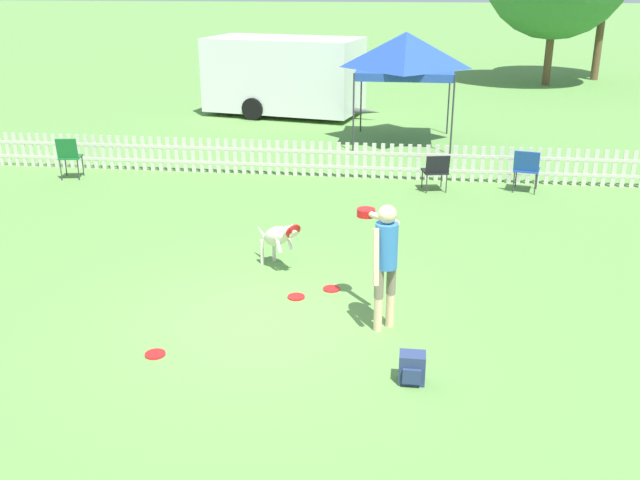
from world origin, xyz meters
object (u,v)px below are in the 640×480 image
object	(u,v)px
leaping_dog	(278,236)
folding_chair_green_right	(436,169)
frisbee_near_handler	(155,354)
folding_chair_center	(527,167)
equipment_trailer	(284,74)
folding_chair_blue_left	(69,154)
frisbee_midfield	(331,289)
canopy_tent_main	(406,54)
backpack_on_grass	(412,368)
handler_person	(384,251)
frisbee_near_dog	(296,297)

from	to	relation	value
leaping_dog	folding_chair_green_right	xyz separation A→B (m)	(2.44, 4.50, -0.05)
frisbee_near_handler	folding_chair_center	world-z (taller)	folding_chair_center
frisbee_near_handler	folding_chair_green_right	world-z (taller)	folding_chair_green_right
leaping_dog	equipment_trailer	bearing A→B (deg)	-123.87
leaping_dog	folding_chair_center	world-z (taller)	folding_chair_center
leaping_dog	folding_chair_center	xyz separation A→B (m)	(4.27, 4.69, 0.01)
leaping_dog	folding_chair_blue_left	xyz separation A→B (m)	(-5.45, 4.41, 0.04)
leaping_dog	folding_chair_center	size ratio (longest dim) A/B	1.00
folding_chair_center	frisbee_midfield	bearing A→B (deg)	70.92
folding_chair_green_right	canopy_tent_main	xyz separation A→B (m)	(-0.78, 4.62, 1.83)
backpack_on_grass	equipment_trailer	distance (m)	16.29
handler_person	equipment_trailer	bearing A→B (deg)	61.29
frisbee_midfield	equipment_trailer	size ratio (longest dim) A/B	0.04
frisbee_midfield	folding_chair_green_right	distance (m)	5.43
leaping_dog	folding_chair_green_right	bearing A→B (deg)	-162.09
backpack_on_grass	equipment_trailer	size ratio (longest dim) A/B	0.06
frisbee_near_dog	frisbee_midfield	bearing A→B (deg)	36.15
frisbee_near_handler	frisbee_midfield	xyz separation A→B (m)	(1.84, 2.13, 0.00)
frisbee_near_dog	folding_chair_green_right	bearing A→B (deg)	70.04
frisbee_near_handler	folding_chair_center	size ratio (longest dim) A/B	0.27
handler_person	frisbee_midfield	bearing A→B (deg)	82.88
leaping_dog	canopy_tent_main	size ratio (longest dim) A/B	0.31
leaping_dog	canopy_tent_main	xyz separation A→B (m)	(1.66, 9.12, 1.78)
frisbee_midfield	folding_chair_blue_left	world-z (taller)	folding_chair_blue_left
frisbee_near_handler	folding_chair_center	xyz separation A→B (m)	(5.22, 7.50, 0.52)
equipment_trailer	handler_person	bearing A→B (deg)	-63.29
leaping_dog	frisbee_near_dog	size ratio (longest dim) A/B	3.70
equipment_trailer	folding_chair_blue_left	bearing A→B (deg)	-99.75
frisbee_near_handler	leaping_dog	bearing A→B (deg)	71.27
handler_person	frisbee_near_dog	xyz separation A→B (m)	(-1.22, 0.70, -1.02)
folding_chair_blue_left	folding_chair_center	xyz separation A→B (m)	(9.72, 0.28, -0.03)
frisbee_near_dog	folding_chair_center	bearing A→B (deg)	56.10
folding_chair_green_right	equipment_trailer	xyz separation A→B (m)	(-4.62, 8.19, 0.80)
frisbee_near_dog	frisbee_midfield	size ratio (longest dim) A/B	1.00
folding_chair_center	canopy_tent_main	world-z (taller)	canopy_tent_main
frisbee_midfield	folding_chair_green_right	bearing A→B (deg)	73.36
handler_person	folding_chair_blue_left	size ratio (longest dim) A/B	1.76
backpack_on_grass	canopy_tent_main	size ratio (longest dim) A/B	0.12
folding_chair_center	equipment_trailer	xyz separation A→B (m)	(-6.45, 8.00, 0.73)
leaping_dog	frisbee_midfield	world-z (taller)	leaping_dog
canopy_tent_main	handler_person	bearing A→B (deg)	-90.00
frisbee_near_handler	frisbee_midfield	distance (m)	2.81
leaping_dog	folding_chair_blue_left	size ratio (longest dim) A/B	0.96
handler_person	leaping_dog	size ratio (longest dim) A/B	1.84
folding_chair_center	folding_chair_green_right	bearing A→B (deg)	19.03
frisbee_midfield	canopy_tent_main	xyz separation A→B (m)	(0.77, 9.80, 2.29)
frisbee_midfield	folding_chair_blue_left	xyz separation A→B (m)	(-6.34, 5.09, 0.55)
folding_chair_green_right	handler_person	bearing A→B (deg)	70.17
folding_chair_blue_left	folding_chair_green_right	xyz separation A→B (m)	(7.89, 0.09, -0.09)
leaping_dog	backpack_on_grass	size ratio (longest dim) A/B	2.57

